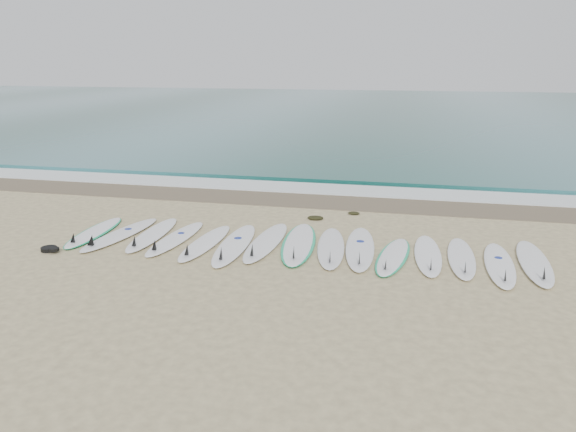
% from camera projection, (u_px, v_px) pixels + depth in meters
% --- Properties ---
extents(ground, '(120.00, 120.00, 0.00)m').
position_uv_depth(ground, '(297.00, 248.00, 11.81)').
color(ground, tan).
extents(ocean, '(120.00, 55.00, 0.03)m').
position_uv_depth(ocean, '(385.00, 111.00, 42.32)').
color(ocean, '#245F5F').
rests_on(ocean, ground).
extents(wet_sand_band, '(120.00, 1.80, 0.01)m').
position_uv_depth(wet_sand_band, '(327.00, 201.00, 15.66)').
color(wet_sand_band, brown).
rests_on(wet_sand_band, ground).
extents(foam_band, '(120.00, 1.40, 0.04)m').
position_uv_depth(foam_band, '(334.00, 190.00, 16.97)').
color(foam_band, silver).
rests_on(foam_band, ground).
extents(wave_crest, '(120.00, 1.00, 0.10)m').
position_uv_depth(wave_crest, '(341.00, 179.00, 18.37)').
color(wave_crest, '#245F5F').
rests_on(wave_crest, ground).
extents(surfboard_0, '(0.71, 2.46, 0.31)m').
position_uv_depth(surfboard_0, '(94.00, 232.00, 12.73)').
color(surfboard_0, white).
rests_on(surfboard_0, ground).
extents(surfboard_1, '(0.92, 2.76, 0.35)m').
position_uv_depth(surfboard_1, '(119.00, 235.00, 12.52)').
color(surfboard_1, silver).
rests_on(surfboard_1, ground).
extents(surfboard_2, '(0.68, 2.64, 0.33)m').
position_uv_depth(surfboard_2, '(151.00, 235.00, 12.51)').
color(surfboard_2, white).
rests_on(surfboard_2, ground).
extents(surfboard_3, '(0.67, 2.61, 0.33)m').
position_uv_depth(surfboard_3, '(174.00, 239.00, 12.24)').
color(surfboard_3, white).
rests_on(surfboard_3, ground).
extents(surfboard_4, '(0.62, 2.59, 0.33)m').
position_uv_depth(surfboard_4, '(204.00, 243.00, 11.96)').
color(surfboard_4, white).
rests_on(surfboard_4, ground).
extents(surfboard_5, '(0.78, 2.91, 0.37)m').
position_uv_depth(surfboard_5, '(234.00, 245.00, 11.82)').
color(surfboard_5, white).
rests_on(surfboard_5, ground).
extents(surfboard_6, '(0.64, 2.82, 0.36)m').
position_uv_depth(surfboard_6, '(265.00, 242.00, 11.99)').
color(surfboard_6, white).
rests_on(surfboard_6, ground).
extents(surfboard_7, '(1.01, 2.98, 0.37)m').
position_uv_depth(surfboard_7, '(299.00, 243.00, 11.94)').
color(surfboard_7, white).
rests_on(surfboard_7, ground).
extents(surfboard_8, '(0.90, 2.76, 0.35)m').
position_uv_depth(surfboard_8, '(331.00, 248.00, 11.65)').
color(surfboard_8, silver).
rests_on(surfboard_8, ground).
extents(surfboard_9, '(0.83, 2.91, 0.37)m').
position_uv_depth(surfboard_9, '(360.00, 248.00, 11.60)').
color(surfboard_9, white).
rests_on(surfboard_9, ground).
extents(surfboard_10, '(0.86, 2.44, 0.30)m').
position_uv_depth(surfboard_10, '(393.00, 256.00, 11.19)').
color(surfboard_10, white).
rests_on(surfboard_10, ground).
extents(surfboard_11, '(0.63, 2.57, 0.33)m').
position_uv_depth(surfboard_11, '(428.00, 255.00, 11.22)').
color(surfboard_11, white).
rests_on(surfboard_11, ground).
extents(surfboard_12, '(0.53, 2.52, 0.32)m').
position_uv_depth(surfboard_12, '(462.00, 258.00, 11.07)').
color(surfboard_12, white).
rests_on(surfboard_12, ground).
extents(surfboard_13, '(0.63, 2.62, 0.33)m').
position_uv_depth(surfboard_13, '(500.00, 265.00, 10.69)').
color(surfboard_13, white).
rests_on(surfboard_13, ground).
extents(surfboard_14, '(0.65, 2.73, 0.35)m').
position_uv_depth(surfboard_14, '(535.00, 263.00, 10.79)').
color(surfboard_14, white).
rests_on(surfboard_14, ground).
extents(seaweed_near, '(0.40, 0.31, 0.08)m').
position_uv_depth(seaweed_near, '(315.00, 218.00, 13.91)').
color(seaweed_near, black).
rests_on(seaweed_near, ground).
extents(seaweed_far, '(0.31, 0.24, 0.06)m').
position_uv_depth(seaweed_far, '(354.00, 213.00, 14.36)').
color(seaweed_far, black).
rests_on(seaweed_far, ground).
extents(leash_coil, '(0.46, 0.36, 0.11)m').
position_uv_depth(leash_coil, '(50.00, 249.00, 11.61)').
color(leash_coil, black).
rests_on(leash_coil, ground).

